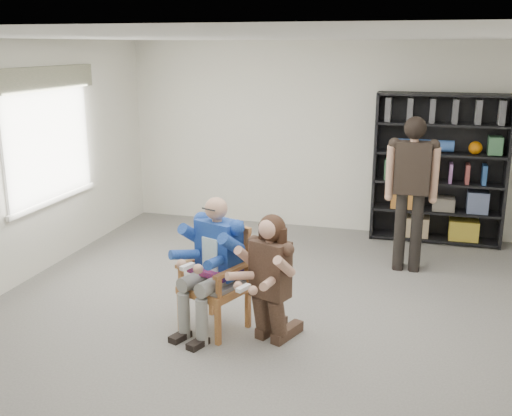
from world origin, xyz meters
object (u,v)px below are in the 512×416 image
(armchair, at_px, (214,280))
(bookshelf, at_px, (439,169))
(standing_man, at_px, (411,196))
(kneeling_woman, at_px, (268,281))
(seated_man, at_px, (214,265))

(armchair, xyz_separation_m, bookshelf, (2.10, 3.49, 0.53))
(armchair, height_order, standing_man, standing_man)
(armchair, height_order, kneeling_woman, kneeling_woman)
(seated_man, xyz_separation_m, kneeling_woman, (0.58, -0.12, -0.06))
(seated_man, relative_size, kneeling_woman, 1.09)
(kneeling_woman, bearing_deg, bookshelf, 88.28)
(armchair, relative_size, kneeling_woman, 0.84)
(kneeling_woman, xyz_separation_m, standing_man, (1.18, 2.30, 0.33))
(bookshelf, bearing_deg, seated_man, -121.00)
(seated_man, height_order, kneeling_woman, seated_man)
(bookshelf, bearing_deg, kneeling_woman, -112.78)
(armchair, distance_m, seated_man, 0.16)
(armchair, bearing_deg, seated_man, -68.93)
(kneeling_woman, bearing_deg, seated_man, -170.62)
(seated_man, relative_size, standing_man, 0.71)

